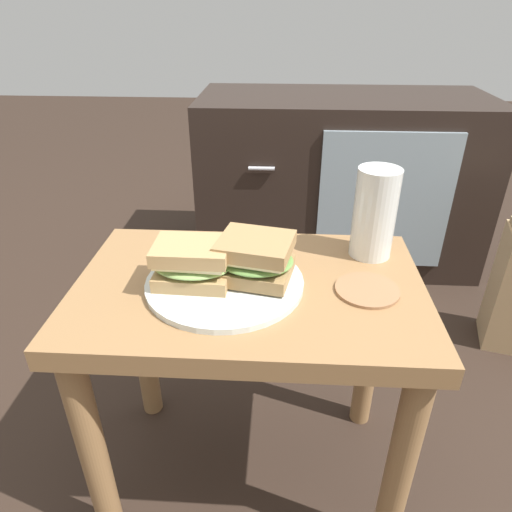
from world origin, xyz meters
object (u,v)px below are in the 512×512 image
(tv_cabinet, at_px, (339,180))
(beer_glass, at_px, (374,215))
(plate, at_px, (225,282))
(sandwich_back, at_px, (255,259))
(sandwich_front, at_px, (192,263))
(coaster, at_px, (367,290))

(tv_cabinet, height_order, beer_glass, beer_glass)
(plate, bearing_deg, beer_glass, 25.49)
(beer_glass, bearing_deg, sandwich_back, -150.66)
(sandwich_front, relative_size, sandwich_back, 0.93)
(plate, bearing_deg, coaster, -1.01)
(tv_cabinet, relative_size, sandwich_back, 7.01)
(beer_glass, bearing_deg, plate, -154.51)
(sandwich_back, relative_size, beer_glass, 0.87)
(plate, height_order, beer_glass, beer_glass)
(tv_cabinet, relative_size, beer_glass, 6.09)
(plate, distance_m, sandwich_back, 0.06)
(sandwich_back, xyz_separation_m, beer_glass, (0.20, 0.11, 0.03))
(sandwich_front, bearing_deg, coaster, 0.47)
(coaster, bearing_deg, tv_cabinet, 86.15)
(tv_cabinet, distance_m, sandwich_front, 1.04)
(plate, relative_size, coaster, 2.50)
(tv_cabinet, distance_m, coaster, 0.98)
(tv_cabinet, height_order, sandwich_front, tv_cabinet)
(plate, distance_m, coaster, 0.22)
(beer_glass, relative_size, coaster, 1.58)
(sandwich_back, relative_size, coaster, 1.37)
(plate, distance_m, beer_glass, 0.28)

